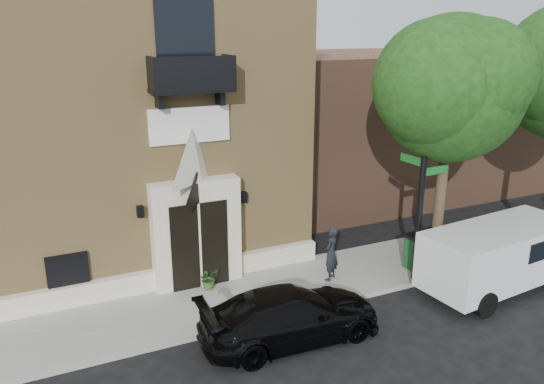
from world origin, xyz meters
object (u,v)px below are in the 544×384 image
(pedestrian_near, at_px, (331,253))
(fire_hydrant, at_px, (467,254))
(cargo_van, at_px, (502,254))
(street_sign, at_px, (423,175))
(black_sedan, at_px, (291,315))
(dumpster, at_px, (433,249))

(pedestrian_near, bearing_deg, fire_hydrant, 127.21)
(cargo_van, bearing_deg, street_sign, 142.76)
(black_sedan, height_order, pedestrian_near, pedestrian_near)
(cargo_van, height_order, fire_hydrant, cargo_van)
(cargo_van, relative_size, street_sign, 0.77)
(fire_hydrant, xyz_separation_m, dumpster, (-1.01, 0.46, 0.16))
(black_sedan, bearing_deg, dumpster, -73.43)
(pedestrian_near, bearing_deg, cargo_van, 112.26)
(black_sedan, distance_m, dumpster, 6.10)
(fire_hydrant, height_order, pedestrian_near, pedestrian_near)
(cargo_van, bearing_deg, fire_hydrant, 84.58)
(dumpster, bearing_deg, black_sedan, -172.67)
(street_sign, bearing_deg, black_sedan, -170.60)
(fire_hydrant, bearing_deg, black_sedan, -170.55)
(street_sign, bearing_deg, pedestrian_near, 152.17)
(black_sedan, xyz_separation_m, dumpster, (5.88, 1.61, 0.05))
(black_sedan, relative_size, pedestrian_near, 2.71)
(cargo_van, height_order, pedestrian_near, cargo_van)
(black_sedan, relative_size, dumpster, 2.52)
(street_sign, height_order, pedestrian_near, street_sign)
(black_sedan, xyz_separation_m, cargo_van, (6.89, -0.18, 0.43))
(cargo_van, height_order, dumpster, cargo_van)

